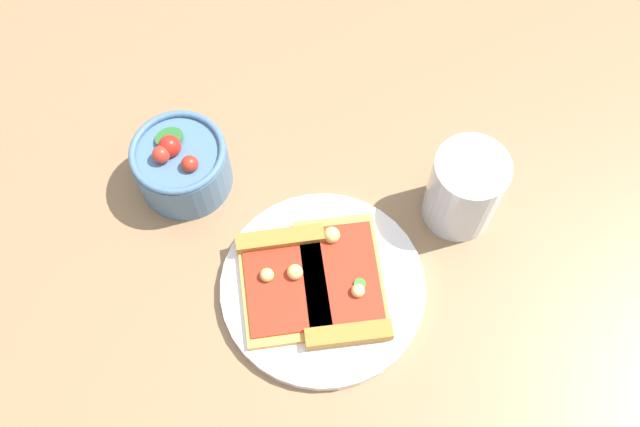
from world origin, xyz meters
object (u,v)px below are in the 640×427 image
salad_bowl (182,165)px  soda_glass (464,190)px  plate (319,286)px  pizza_slice_far (342,287)px  pizza_slice_near (285,275)px

salad_bowl → soda_glass: (-0.31, -0.10, 0.01)m
plate → soda_glass: 0.19m
pizza_slice_far → soda_glass: bearing=-118.4°
pizza_slice_near → pizza_slice_far: (-0.06, -0.01, -0.00)m
plate → pizza_slice_far: 0.03m
pizza_slice_near → salad_bowl: bearing=-22.3°
pizza_slice_far → salad_bowl: (0.23, -0.05, 0.02)m
plate → salad_bowl: (0.20, -0.06, 0.03)m
salad_bowl → soda_glass: 0.32m
plate → pizza_slice_near: 0.04m
plate → pizza_slice_near: size_ratio=1.41×
pizza_slice_far → salad_bowl: bearing=-13.2°
soda_glass → pizza_slice_near: bearing=48.8°
pizza_slice_near → salad_bowl: salad_bowl is taller
pizza_slice_near → soda_glass: 0.22m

